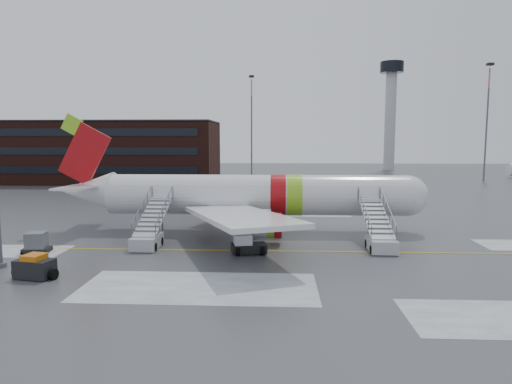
# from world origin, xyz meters

# --- Properties ---
(ground) EXTENTS (260.00, 260.00, 0.00)m
(ground) POSITION_xyz_m (0.00, 0.00, 0.00)
(ground) COLOR #494C4F
(ground) RESTS_ON ground
(airliner) EXTENTS (35.03, 32.97, 11.18)m
(airliner) POSITION_xyz_m (-4.28, 6.75, 3.42)
(airliner) COLOR white
(airliner) RESTS_ON ground
(airstair_fwd) EXTENTS (2.05, 7.70, 3.48)m
(airstair_fwd) POSITION_xyz_m (6.77, 0.21, 1.06)
(airstair_fwd) COLOR #AFB2B7
(airstair_fwd) RESTS_ON ground
(airstair_aft) EXTENTS (2.05, 7.70, 3.48)m
(airstair_aft) POSITION_xyz_m (-11.88, 0.21, 1.06)
(airstair_aft) COLOR #ADAFB4
(airstair_aft) RESTS_ON ground
(pushback_tug) EXTENTS (2.89, 2.40, 1.51)m
(pushback_tug) POSITION_xyz_m (-3.73, -1.84, 0.67)
(pushback_tug) COLOR black
(pushback_tug) RESTS_ON ground
(uld_container) EXTENTS (2.12, 1.68, 1.58)m
(uld_container) POSITION_xyz_m (-20.02, -2.31, 0.74)
(uld_container) COLOR black
(uld_container) RESTS_ON ground
(baggage_tractor) EXTENTS (3.07, 1.75, 1.54)m
(baggage_tractor) POSITION_xyz_m (-16.68, -8.72, 0.65)
(baggage_tractor) COLOR black
(baggage_tractor) RESTS_ON ground
(terminal_building) EXTENTS (62.00, 16.11, 12.30)m
(terminal_building) POSITION_xyz_m (-45.00, 54.98, 6.20)
(terminal_building) COLOR #3F1E16
(terminal_building) RESTS_ON ground
(control_tower) EXTENTS (6.40, 6.40, 30.00)m
(control_tower) POSITION_xyz_m (30.00, 95.00, 18.75)
(control_tower) COLOR #B2B5BA
(control_tower) RESTS_ON ground
(light_mast_far_ne) EXTENTS (1.20, 1.20, 24.25)m
(light_mast_far_ne) POSITION_xyz_m (42.00, 62.00, 13.84)
(light_mast_far_ne) COLOR #595B60
(light_mast_far_ne) RESTS_ON ground
(light_mast_far_n) EXTENTS (1.20, 1.20, 24.25)m
(light_mast_far_n) POSITION_xyz_m (-8.00, 78.00, 13.84)
(light_mast_far_n) COLOR #595B60
(light_mast_far_n) RESTS_ON ground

